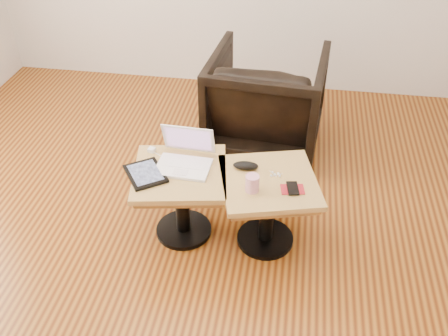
# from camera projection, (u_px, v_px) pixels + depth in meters

# --- Properties ---
(room_shell) EXTENTS (4.52, 4.52, 2.71)m
(room_shell) POSITION_uv_depth(u_px,v_px,m) (192.00, 40.00, 2.08)
(room_shell) COLOR #51230B
(room_shell) RESTS_ON ground
(side_table_left) EXTENTS (0.60, 0.60, 0.47)m
(side_table_left) POSITION_uv_depth(u_px,v_px,m) (181.00, 187.00, 2.88)
(side_table_left) COLOR black
(side_table_left) RESTS_ON ground
(side_table_right) EXTENTS (0.64, 0.64, 0.47)m
(side_table_right) POSITION_uv_depth(u_px,v_px,m) (268.00, 196.00, 2.82)
(side_table_right) COLOR black
(side_table_right) RESTS_ON ground
(laptop) EXTENTS (0.31, 0.29, 0.21)m
(laptop) POSITION_uv_depth(u_px,v_px,m) (185.00, 158.00, 2.84)
(laptop) COLOR white
(laptop) RESTS_ON side_table_left
(tablet) EXTENTS (0.30, 0.31, 0.02)m
(tablet) POSITION_uv_depth(u_px,v_px,m) (145.00, 174.00, 2.77)
(tablet) COLOR black
(tablet) RESTS_ON side_table_left
(charging_adapter) EXTENTS (0.05, 0.05, 0.02)m
(charging_adapter) POSITION_uv_depth(u_px,v_px,m) (152.00, 150.00, 2.96)
(charging_adapter) COLOR white
(charging_adapter) RESTS_ON side_table_left
(glasses_case) EXTENTS (0.15, 0.07, 0.05)m
(glasses_case) POSITION_uv_depth(u_px,v_px,m) (246.00, 166.00, 2.81)
(glasses_case) COLOR black
(glasses_case) RESTS_ON side_table_right
(striped_cup) EXTENTS (0.08, 0.08, 0.10)m
(striped_cup) POSITION_uv_depth(u_px,v_px,m) (252.00, 183.00, 2.64)
(striped_cup) COLOR #BC326E
(striped_cup) RESTS_ON side_table_right
(earbuds_tangle) EXTENTS (0.07, 0.05, 0.01)m
(earbuds_tangle) POSITION_uv_depth(u_px,v_px,m) (275.00, 174.00, 2.77)
(earbuds_tangle) COLOR white
(earbuds_tangle) RESTS_ON side_table_right
(phone_on_sleeve) EXTENTS (0.14, 0.12, 0.02)m
(phone_on_sleeve) POSITION_uv_depth(u_px,v_px,m) (293.00, 189.00, 2.67)
(phone_on_sleeve) COLOR maroon
(phone_on_sleeve) RESTS_ON side_table_right
(armchair) EXTENTS (0.87, 0.89, 0.75)m
(armchair) POSITION_uv_depth(u_px,v_px,m) (266.00, 101.00, 3.65)
(armchair) COLOR black
(armchair) RESTS_ON ground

